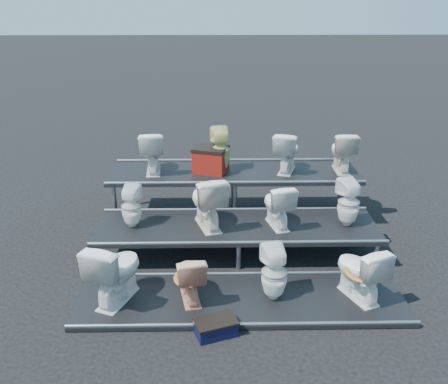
{
  "coord_description": "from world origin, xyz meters",
  "views": [
    {
      "loc": [
        -0.32,
        -6.73,
        3.74
      ],
      "look_at": [
        -0.2,
        0.1,
        0.96
      ],
      "focal_mm": 40.0,
      "sensor_mm": 36.0,
      "label": 1
    }
  ],
  "objects_px": {
    "toilet_8": "(152,151)",
    "toilet_7": "(349,203)",
    "toilet_1": "(189,276)",
    "toilet_9": "(220,150)",
    "toilet_4": "(131,207)",
    "red_crate": "(211,161)",
    "toilet_3": "(360,271)",
    "toilet_6": "(277,204)",
    "toilet_10": "(287,151)",
    "toilet_2": "(274,273)",
    "toilet_0": "(115,270)",
    "step_stool": "(216,328)",
    "toilet_11": "(342,151)",
    "toilet_5": "(207,201)"
  },
  "relations": [
    {
      "from": "toilet_3",
      "to": "toilet_6",
      "type": "height_order",
      "value": "toilet_6"
    },
    {
      "from": "toilet_4",
      "to": "toilet_9",
      "type": "bearing_deg",
      "value": -125.51
    },
    {
      "from": "toilet_1",
      "to": "step_stool",
      "type": "relative_size",
      "value": 1.42
    },
    {
      "from": "toilet_5",
      "to": "step_stool",
      "type": "xyz_separation_m",
      "value": [
        0.12,
        -1.96,
        -0.78
      ]
    },
    {
      "from": "toilet_6",
      "to": "red_crate",
      "type": "height_order",
      "value": "red_crate"
    },
    {
      "from": "toilet_4",
      "to": "toilet_8",
      "type": "relative_size",
      "value": 0.9
    },
    {
      "from": "toilet_6",
      "to": "toilet_2",
      "type": "bearing_deg",
      "value": 68.86
    },
    {
      "from": "toilet_1",
      "to": "toilet_9",
      "type": "height_order",
      "value": "toilet_9"
    },
    {
      "from": "toilet_4",
      "to": "red_crate",
      "type": "height_order",
      "value": "red_crate"
    },
    {
      "from": "red_crate",
      "to": "step_stool",
      "type": "bearing_deg",
      "value": -70.16
    },
    {
      "from": "toilet_3",
      "to": "toilet_11",
      "type": "distance_m",
      "value": 2.73
    },
    {
      "from": "toilet_8",
      "to": "toilet_7",
      "type": "bearing_deg",
      "value": 151.72
    },
    {
      "from": "toilet_3",
      "to": "toilet_4",
      "type": "relative_size",
      "value": 1.18
    },
    {
      "from": "toilet_3",
      "to": "toilet_10",
      "type": "relative_size",
      "value": 1.09
    },
    {
      "from": "toilet_10",
      "to": "toilet_3",
      "type": "bearing_deg",
      "value": 121.52
    },
    {
      "from": "toilet_1",
      "to": "toilet_11",
      "type": "relative_size",
      "value": 0.95
    },
    {
      "from": "toilet_6",
      "to": "step_stool",
      "type": "relative_size",
      "value": 1.46
    },
    {
      "from": "toilet_9",
      "to": "toilet_11",
      "type": "relative_size",
      "value": 1.1
    },
    {
      "from": "toilet_9",
      "to": "toilet_10",
      "type": "height_order",
      "value": "toilet_9"
    },
    {
      "from": "toilet_6",
      "to": "red_crate",
      "type": "relative_size",
      "value": 1.28
    },
    {
      "from": "toilet_7",
      "to": "toilet_9",
      "type": "distance_m",
      "value": 2.32
    },
    {
      "from": "toilet_8",
      "to": "red_crate",
      "type": "height_order",
      "value": "toilet_8"
    },
    {
      "from": "red_crate",
      "to": "toilet_2",
      "type": "bearing_deg",
      "value": -53.94
    },
    {
      "from": "toilet_4",
      "to": "toilet_3",
      "type": "bearing_deg",
      "value": 167.1
    },
    {
      "from": "toilet_0",
      "to": "toilet_7",
      "type": "relative_size",
      "value": 1.17
    },
    {
      "from": "toilet_4",
      "to": "toilet_2",
      "type": "bearing_deg",
      "value": 156.79
    },
    {
      "from": "toilet_7",
      "to": "step_stool",
      "type": "distance_m",
      "value": 2.88
    },
    {
      "from": "toilet_5",
      "to": "toilet_8",
      "type": "xyz_separation_m",
      "value": [
        -0.94,
        1.3,
        0.36
      ]
    },
    {
      "from": "toilet_1",
      "to": "toilet_2",
      "type": "xyz_separation_m",
      "value": [
        1.07,
        0.0,
        0.04
      ]
    },
    {
      "from": "toilet_0",
      "to": "toilet_1",
      "type": "xyz_separation_m",
      "value": [
        0.92,
        0.0,
        -0.09
      ]
    },
    {
      "from": "toilet_2",
      "to": "red_crate",
      "type": "xyz_separation_m",
      "value": [
        -0.81,
        2.58,
        0.62
      ]
    },
    {
      "from": "toilet_6",
      "to": "red_crate",
      "type": "xyz_separation_m",
      "value": [
        -0.99,
        1.28,
        0.25
      ]
    },
    {
      "from": "toilet_6",
      "to": "step_stool",
      "type": "distance_m",
      "value": 2.28
    },
    {
      "from": "toilet_2",
      "to": "toilet_11",
      "type": "distance_m",
      "value": 3.06
    },
    {
      "from": "toilet_8",
      "to": "toilet_11",
      "type": "xyz_separation_m",
      "value": [
        3.21,
        0.0,
        -0.01
      ]
    },
    {
      "from": "toilet_6",
      "to": "toilet_4",
      "type": "bearing_deg",
      "value": -13.33
    },
    {
      "from": "toilet_8",
      "to": "toilet_11",
      "type": "height_order",
      "value": "toilet_8"
    },
    {
      "from": "red_crate",
      "to": "toilet_8",
      "type": "bearing_deg",
      "value": -162.35
    },
    {
      "from": "toilet_10",
      "to": "step_stool",
      "type": "bearing_deg",
      "value": 87.87
    },
    {
      "from": "toilet_1",
      "to": "toilet_5",
      "type": "height_order",
      "value": "toilet_5"
    },
    {
      "from": "toilet_4",
      "to": "toilet_5",
      "type": "distance_m",
      "value": 1.12
    },
    {
      "from": "toilet_6",
      "to": "toilet_9",
      "type": "relative_size",
      "value": 0.89
    },
    {
      "from": "toilet_1",
      "to": "toilet_10",
      "type": "xyz_separation_m",
      "value": [
        1.55,
        2.6,
        0.82
      ]
    },
    {
      "from": "toilet_8",
      "to": "toilet_2",
      "type": "bearing_deg",
      "value": 119.61
    },
    {
      "from": "toilet_3",
      "to": "toilet_7",
      "type": "distance_m",
      "value": 1.36
    },
    {
      "from": "toilet_2",
      "to": "toilet_7",
      "type": "height_order",
      "value": "toilet_7"
    },
    {
      "from": "toilet_5",
      "to": "red_crate",
      "type": "height_order",
      "value": "toilet_5"
    },
    {
      "from": "toilet_9",
      "to": "toilet_7",
      "type": "bearing_deg",
      "value": 138.26
    },
    {
      "from": "toilet_0",
      "to": "toilet_10",
      "type": "bearing_deg",
      "value": -111.83
    },
    {
      "from": "red_crate",
      "to": "toilet_1",
      "type": "bearing_deg",
      "value": -77.11
    }
  ]
}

